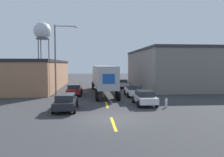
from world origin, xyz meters
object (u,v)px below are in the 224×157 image
Objects in this scene: parked_car_left_far at (74,90)px; water_tower at (42,31)px; semi_truck at (103,77)px; parked_car_left_near at (66,102)px; parked_car_right_far at (122,83)px; street_lamp at (58,55)px; fire_hydrant at (166,103)px; parked_car_right_near at (144,97)px; parked_car_right_mid at (134,90)px.

water_tower is at bearing 107.82° from parked_car_left_far.
semi_truck is 0.89× the size of water_tower.
parked_car_left_near and parked_car_left_far have the same top height.
parked_car_right_far is 13.84m from street_lamp.
street_lamp is at bearing 141.26° from fire_hydrant.
parked_car_right_far is at bearing 42.56° from street_lamp.
fire_hydrant is at bearing -65.48° from water_tower.
water_tower is (-16.29, 36.98, 11.50)m from semi_truck.
parked_car_left_far is 4.82× the size of fire_hydrant.
water_tower is (-20.01, 29.69, 13.09)m from parked_car_right_far.
parked_car_right_far is 1.00× the size of parked_car_right_near.
parked_car_right_mid and parked_car_right_near have the same top height.
parked_car_right_near is at bearing -90.00° from parked_car_right_mid.
street_lamp reaches higher than parked_car_right_mid.
parked_car_left_far is at bearing 168.12° from parked_car_right_mid.
parked_car_right_mid is (0.00, -10.65, 0.00)m from parked_car_right_far.
fire_hydrant is (21.74, -47.65, -13.43)m from water_tower.
parked_car_right_far is at bearing 67.71° from parked_car_left_near.
parked_car_right_near is 1.00× the size of parked_car_left_far.
parked_car_right_far is at bearing 90.00° from parked_car_right_mid.
parked_car_right_near is at bearing -70.05° from semi_truck.
semi_truck is 10.05m from parked_car_right_near.
semi_truck reaches higher than parked_car_left_far.
water_tower reaches higher than street_lamp.
semi_truck reaches higher than parked_car_right_mid.
fire_hydrant is (11.37, -9.12, -4.86)m from street_lamp.
parked_car_right_mid is at bearing -63.62° from water_tower.
parked_car_right_near is (0.00, -16.50, 0.00)m from parked_car_right_far.
parked_car_right_mid and parked_car_left_near have the same top height.
parked_car_right_near is at bearing -44.55° from parked_car_left_far.
street_lamp is (-9.63, -8.85, 4.52)m from parked_car_right_far.
fire_hydrant is at bearing -76.67° from parked_car_right_mid.
street_lamp is (-9.63, 7.65, 4.52)m from parked_car_right_near.
street_lamp is at bearing 102.22° from parked_car_left_near.
parked_car_right_far is 0.46× the size of street_lamp.
fire_hydrant is (1.73, -1.47, -0.34)m from parked_car_right_near.
semi_truck is 16.99× the size of fire_hydrant.
parked_car_right_near reaches higher than fire_hydrant.
semi_truck reaches higher than parked_car_right_far.
parked_car_left_near is at bearing -165.63° from parked_car_right_near.
street_lamp is at bearing -137.44° from parked_car_right_far.
water_tower is (-12.45, 48.12, 13.09)m from parked_car_left_near.
parked_car_right_mid is 10.85m from parked_car_left_near.
parked_car_right_mid is 0.25× the size of water_tower.
parked_car_right_near is 2.30m from fire_hydrant.
parked_car_left_near is (-3.83, -11.14, -1.59)m from semi_truck.
street_lamp is (-2.08, 0.21, 4.52)m from parked_car_left_far.
fire_hydrant is (5.45, -10.67, -1.93)m from semi_truck.
street_lamp is (-9.63, 1.80, 4.52)m from parked_car_right_mid.
parked_car_right_near is at bearing 139.71° from fire_hydrant.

